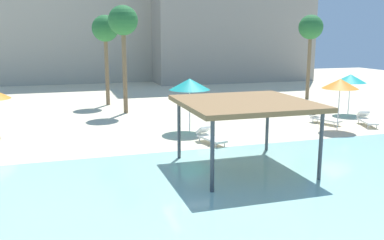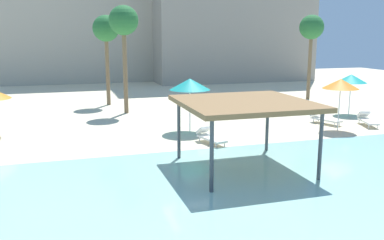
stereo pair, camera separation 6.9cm
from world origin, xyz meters
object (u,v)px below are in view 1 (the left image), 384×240
Objects in this scene: beach_umbrella_teal_2 at (351,79)px; lounge_chair_2 at (210,137)px; lounge_chair_1 at (366,119)px; lounge_chair_0 at (323,118)px; palm_tree_0 at (123,23)px; shade_pavilion at (245,105)px; beach_umbrella_orange_3 at (340,84)px; beach_umbrella_teal_4 at (190,84)px; palm_tree_1 at (311,29)px; palm_tree_2 at (105,31)px.

lounge_chair_2 is (-11.23, -4.46, -2.00)m from beach_umbrella_teal_2.
lounge_chair_0 is at bearing -99.76° from lounge_chair_1.
beach_umbrella_teal_2 is at bearing -18.45° from palm_tree_0.
beach_umbrella_orange_3 is (7.72, 4.76, 0.01)m from shade_pavilion.
beach_umbrella_teal_2 is at bearing 97.99° from lounge_chair_2.
beach_umbrella_teal_4 is 3.54m from lounge_chair_2.
palm_tree_0 is (-10.34, 8.40, 3.29)m from beach_umbrella_orange_3.
lounge_chair_2 is (0.17, -2.75, -2.21)m from beach_umbrella_teal_4.
palm_tree_1 is at bearing 65.94° from beach_umbrella_orange_3.
palm_tree_0 is (-10.58, 6.76, 5.49)m from lounge_chair_0.
beach_umbrella_orange_3 is 13.73m from palm_tree_0.
beach_umbrella_orange_3 is at bearing -133.45° from beach_umbrella_teal_2.
palm_tree_1 is at bearing 7.07° from palm_tree_0.
beach_umbrella_teal_2 is 0.40× the size of palm_tree_2.
beach_umbrella_teal_4 is 0.44× the size of palm_tree_2.
lounge_chair_0 is at bearing -3.01° from beach_umbrella_teal_4.
beach_umbrella_teal_4 is 0.43× the size of palm_tree_1.
beach_umbrella_teal_4 is 1.43× the size of lounge_chair_1.
beach_umbrella_orange_3 is at bearing -14.75° from beach_umbrella_teal_4.
beach_umbrella_teal_4 is 8.37m from lounge_chair_0.
palm_tree_0 is (-2.51, 6.34, 3.28)m from beach_umbrella_teal_4.
palm_tree_2 is at bearing 101.36° from shade_pavilion.
beach_umbrella_teal_4 is 0.41× the size of palm_tree_0.
beach_umbrella_orange_3 is at bearing 81.51° from lounge_chair_2.
lounge_chair_2 is at bearing -138.19° from palm_tree_1.
lounge_chair_0 is 1.00× the size of lounge_chair_1.
beach_umbrella_teal_4 reaches higher than beach_umbrella_orange_3.
lounge_chair_1 is 11.27m from palm_tree_1.
palm_tree_1 is at bearing -6.86° from palm_tree_2.
beach_umbrella_orange_3 is (-3.56, -3.76, 0.20)m from beach_umbrella_teal_2.
palm_tree_1 is at bearing -174.38° from lounge_chair_1.
shade_pavilion is at bearing -14.47° from lounge_chair_2.
beach_umbrella_teal_4 is at bearing -146.57° from palm_tree_1.
lounge_chair_1 is at bearing -31.93° from palm_tree_0.
palm_tree_0 reaches higher than lounge_chair_0.
beach_umbrella_teal_2 is 0.39× the size of palm_tree_1.
palm_tree_0 is 3.84m from palm_tree_2.
shade_pavilion is at bearing -71.22° from lounge_chair_0.
lounge_chair_1 and lounge_chair_2 have the same top height.
beach_umbrella_teal_4 is at bearing 169.85° from lounge_chair_2.
beach_umbrella_teal_2 is 4.43m from lounge_chair_0.
lounge_chair_0 is 13.70m from palm_tree_0.
palm_tree_2 is (-3.45, 12.84, 5.06)m from lounge_chair_2.
lounge_chair_1 is 1.00× the size of lounge_chair_2.
shade_pavilion is at bearing -129.33° from palm_tree_1.
lounge_chair_1 is 0.30× the size of palm_tree_1.
beach_umbrella_teal_2 is 5.19m from beach_umbrella_orange_3.
beach_umbrella_orange_3 is 8.00m from lounge_chair_2.
beach_umbrella_teal_4 is at bearing -171.51° from beach_umbrella_teal_2.
shade_pavilion is 11.55m from lounge_chair_1.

